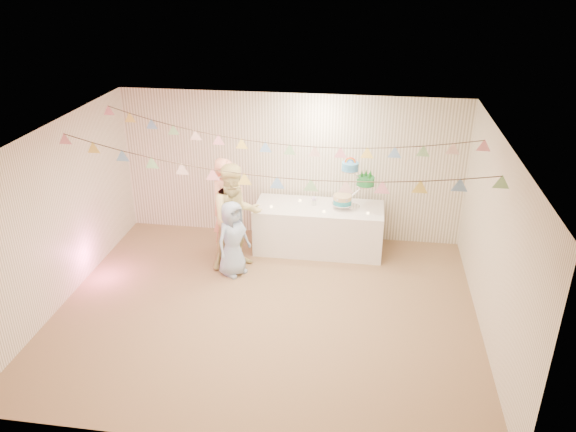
# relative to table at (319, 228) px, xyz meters

# --- Properties ---
(floor) EXTENTS (6.00, 6.00, 0.00)m
(floor) POSITION_rel_table_xyz_m (-0.56, -1.97, -0.41)
(floor) COLOR #816346
(floor) RESTS_ON ground
(ceiling) EXTENTS (6.00, 6.00, 0.00)m
(ceiling) POSITION_rel_table_xyz_m (-0.56, -1.97, 2.19)
(ceiling) COLOR silver
(ceiling) RESTS_ON ground
(back_wall) EXTENTS (6.00, 6.00, 0.00)m
(back_wall) POSITION_rel_table_xyz_m (-0.56, 0.53, 0.89)
(back_wall) COLOR white
(back_wall) RESTS_ON ground
(front_wall) EXTENTS (6.00, 6.00, 0.00)m
(front_wall) POSITION_rel_table_xyz_m (-0.56, -4.47, 0.89)
(front_wall) COLOR white
(front_wall) RESTS_ON ground
(left_wall) EXTENTS (5.00, 5.00, 0.00)m
(left_wall) POSITION_rel_table_xyz_m (-3.56, -1.97, 0.89)
(left_wall) COLOR white
(left_wall) RESTS_ON ground
(right_wall) EXTENTS (5.00, 5.00, 0.00)m
(right_wall) POSITION_rel_table_xyz_m (2.44, -1.97, 0.89)
(right_wall) COLOR white
(right_wall) RESTS_ON ground
(table) EXTENTS (2.17, 0.87, 0.81)m
(table) POSITION_rel_table_xyz_m (0.00, 0.00, 0.00)
(table) COLOR white
(table) RESTS_ON floor
(cake_stand) EXTENTS (0.74, 0.44, 0.83)m
(cake_stand) POSITION_rel_table_xyz_m (0.55, 0.05, 0.76)
(cake_stand) COLOR silver
(cake_stand) RESTS_ON table
(cake_bottom) EXTENTS (0.31, 0.31, 0.15)m
(cake_bottom) POSITION_rel_table_xyz_m (0.40, -0.01, 0.43)
(cake_bottom) COLOR teal
(cake_bottom) RESTS_ON cake_stand
(cake_middle) EXTENTS (0.27, 0.27, 0.22)m
(cake_middle) POSITION_rel_table_xyz_m (0.73, 0.14, 0.70)
(cake_middle) COLOR #1A7A37
(cake_middle) RESTS_ON cake_stand
(cake_top_tier) EXTENTS (0.25, 0.25, 0.19)m
(cake_top_tier) POSITION_rel_table_xyz_m (0.49, 0.02, 0.97)
(cake_top_tier) COLOR #3F8CC6
(cake_top_tier) RESTS_ON cake_stand
(platter) EXTENTS (0.31, 0.31, 0.02)m
(platter) POSITION_rel_table_xyz_m (-0.55, -0.05, 0.35)
(platter) COLOR white
(platter) RESTS_ON table
(posy) EXTENTS (0.13, 0.13, 0.15)m
(posy) POSITION_rel_table_xyz_m (-0.10, 0.05, 0.42)
(posy) COLOR white
(posy) RESTS_ON table
(person_adult_a) EXTENTS (0.71, 0.76, 1.74)m
(person_adult_a) POSITION_rel_table_xyz_m (-1.47, -0.45, 0.46)
(person_adult_a) COLOR #F19C7E
(person_adult_a) RESTS_ON floor
(person_adult_b) EXTENTS (1.08, 1.02, 1.76)m
(person_adult_b) POSITION_rel_table_xyz_m (-1.27, -0.76, 0.48)
(person_adult_b) COLOR #DFD089
(person_adult_b) RESTS_ON floor
(person_child) EXTENTS (0.67, 0.73, 1.25)m
(person_child) POSITION_rel_table_xyz_m (-1.27, -1.01, 0.22)
(person_child) COLOR #95B0D4
(person_child) RESTS_ON floor
(bunting_back) EXTENTS (5.60, 1.10, 0.40)m
(bunting_back) POSITION_rel_table_xyz_m (-0.56, -0.87, 1.94)
(bunting_back) COLOR pink
(bunting_back) RESTS_ON ceiling
(bunting_front) EXTENTS (5.60, 0.90, 0.36)m
(bunting_front) POSITION_rel_table_xyz_m (-0.56, -2.17, 1.91)
(bunting_front) COLOR #72A5E5
(bunting_front) RESTS_ON ceiling
(tealight_0) EXTENTS (0.04, 0.04, 0.03)m
(tealight_0) POSITION_rel_table_xyz_m (-0.80, -0.15, 0.42)
(tealight_0) COLOR #FFD88C
(tealight_0) RESTS_ON table
(tealight_1) EXTENTS (0.04, 0.04, 0.03)m
(tealight_1) POSITION_rel_table_xyz_m (-0.35, 0.18, 0.42)
(tealight_1) COLOR #FFD88C
(tealight_1) RESTS_ON table
(tealight_2) EXTENTS (0.04, 0.04, 0.03)m
(tealight_2) POSITION_rel_table_xyz_m (0.10, -0.22, 0.42)
(tealight_2) COLOR #FFD88C
(tealight_2) RESTS_ON table
(tealight_3) EXTENTS (0.04, 0.04, 0.03)m
(tealight_3) POSITION_rel_table_xyz_m (0.35, 0.22, 0.42)
(tealight_3) COLOR #FFD88C
(tealight_3) RESTS_ON table
(tealight_4) EXTENTS (0.04, 0.04, 0.03)m
(tealight_4) POSITION_rel_table_xyz_m (0.82, -0.18, 0.42)
(tealight_4) COLOR #FFD88C
(tealight_4) RESTS_ON table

